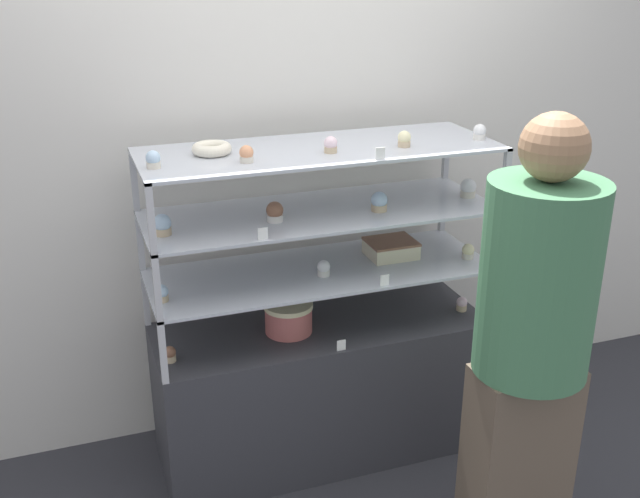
{
  "coord_description": "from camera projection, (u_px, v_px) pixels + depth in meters",
  "views": [
    {
      "loc": [
        -0.93,
        -2.62,
        2.07
      ],
      "look_at": [
        0.0,
        0.0,
        0.95
      ],
      "focal_mm": 42.0,
      "sensor_mm": 36.0,
      "label": 1
    }
  ],
  "objects": [
    {
      "name": "price_tag_1",
      "position": [
        385.0,
        280.0,
        2.88
      ],
      "size": [
        0.04,
        0.0,
        0.04
      ],
      "color": "white",
      "rests_on": "display_riser_lower"
    },
    {
      "name": "cupcake_13",
      "position": [
        480.0,
        132.0,
        2.96
      ],
      "size": [
        0.05,
        0.05,
        0.06
      ],
      "color": "white",
      "rests_on": "display_riser_upper"
    },
    {
      "name": "cupcake_4",
      "position": [
        468.0,
        251.0,
        3.13
      ],
      "size": [
        0.05,
        0.05,
        0.06
      ],
      "color": "beige",
      "rests_on": "display_riser_lower"
    },
    {
      "name": "back_wall",
      "position": [
        289.0,
        142.0,
        3.22
      ],
      "size": [
        8.0,
        0.05,
        2.6
      ],
      "color": "silver",
      "rests_on": "ground_plane"
    },
    {
      "name": "layer_cake_centerpiece",
      "position": [
        289.0,
        317.0,
        3.04
      ],
      "size": [
        0.2,
        0.2,
        0.13
      ],
      "color": "#C66660",
      "rests_on": "display_base"
    },
    {
      "name": "sheet_cake_frosted",
      "position": [
        391.0,
        248.0,
        3.15
      ],
      "size": [
        0.2,
        0.17,
        0.07
      ],
      "color": "beige",
      "rests_on": "display_riser_lower"
    },
    {
      "name": "cupcake_9",
      "position": [
        153.0,
        160.0,
        2.57
      ],
      "size": [
        0.05,
        0.05,
        0.06
      ],
      "color": "beige",
      "rests_on": "display_riser_upper"
    },
    {
      "name": "cupcake_0",
      "position": [
        170.0,
        354.0,
        2.84
      ],
      "size": [
        0.05,
        0.05,
        0.06
      ],
      "color": "#CCB28C",
      "rests_on": "display_base"
    },
    {
      "name": "ground_plane",
      "position": [
        320.0,
        446.0,
        3.35
      ],
      "size": [
        20.0,
        20.0,
        0.0
      ],
      "primitive_type": "plane",
      "color": "#2D2D33"
    },
    {
      "name": "customer_figure",
      "position": [
        531.0,
        339.0,
        2.48
      ],
      "size": [
        0.38,
        0.38,
        1.63
      ],
      "color": "brown",
      "rests_on": "ground_plane"
    },
    {
      "name": "cupcake_3",
      "position": [
        324.0,
        268.0,
        2.96
      ],
      "size": [
        0.05,
        0.05,
        0.06
      ],
      "color": "white",
      "rests_on": "display_riser_lower"
    },
    {
      "name": "cupcake_7",
      "position": [
        379.0,
        202.0,
        2.92
      ],
      "size": [
        0.07,
        0.07,
        0.08
      ],
      "color": "#CCB28C",
      "rests_on": "display_riser_middle"
    },
    {
      "name": "cupcake_6",
      "position": [
        275.0,
        212.0,
        2.81
      ],
      "size": [
        0.07,
        0.07,
        0.08
      ],
      "color": "white",
      "rests_on": "display_riser_middle"
    },
    {
      "name": "display_riser_middle",
      "position": [
        320.0,
        214.0,
        2.94
      ],
      "size": [
        1.38,
        0.5,
        0.25
      ],
      "color": "#B7B7BC",
      "rests_on": "display_riser_lower"
    },
    {
      "name": "display_base",
      "position": [
        320.0,
        387.0,
        3.24
      ],
      "size": [
        1.38,
        0.5,
        0.61
      ],
      "color": "#333338",
      "rests_on": "ground_plane"
    },
    {
      "name": "donut_glazed",
      "position": [
        212.0,
        149.0,
        2.75
      ],
      "size": [
        0.15,
        0.15,
        0.04
      ],
      "color": "#EFE5CC",
      "rests_on": "display_riser_upper"
    },
    {
      "name": "cupcake_10",
      "position": [
        246.0,
        154.0,
        2.64
      ],
      "size": [
        0.05,
        0.05,
        0.06
      ],
      "color": "beige",
      "rests_on": "display_riser_upper"
    },
    {
      "name": "cupcake_11",
      "position": [
        331.0,
        145.0,
        2.77
      ],
      "size": [
        0.05,
        0.05,
        0.06
      ],
      "color": "#CCB28C",
      "rests_on": "display_riser_upper"
    },
    {
      "name": "price_tag_3",
      "position": [
        380.0,
        153.0,
        2.68
      ],
      "size": [
        0.04,
        0.0,
        0.04
      ],
      "color": "white",
      "rests_on": "display_riser_upper"
    },
    {
      "name": "cupcake_2",
      "position": [
        161.0,
        293.0,
        2.75
      ],
      "size": [
        0.05,
        0.05,
        0.06
      ],
      "color": "#CCB28C",
      "rests_on": "display_riser_lower"
    },
    {
      "name": "cupcake_12",
      "position": [
        404.0,
        139.0,
        2.85
      ],
      "size": [
        0.05,
        0.05,
        0.06
      ],
      "color": "#CCB28C",
      "rests_on": "display_riser_upper"
    },
    {
      "name": "cupcake_8",
      "position": [
        468.0,
        188.0,
        3.09
      ],
      "size": [
        0.07,
        0.07,
        0.08
      ],
      "color": "beige",
      "rests_on": "display_riser_middle"
    },
    {
      "name": "cupcake_5",
      "position": [
        162.0,
        225.0,
        2.68
      ],
      "size": [
        0.07,
        0.07,
        0.08
      ],
      "color": "#CCB28C",
      "rests_on": "display_riser_middle"
    },
    {
      "name": "display_riser_upper",
      "position": [
        320.0,
        151.0,
        2.85
      ],
      "size": [
        1.38,
        0.5,
        0.25
      ],
      "color": "#B7B7BC",
      "rests_on": "display_riser_middle"
    },
    {
      "name": "price_tag_0",
      "position": [
        341.0,
        345.0,
        2.92
      ],
      "size": [
        0.04,
        0.0,
        0.04
      ],
      "color": "white",
      "rests_on": "display_base"
    },
    {
      "name": "price_tag_2",
      "position": [
        263.0,
        234.0,
        2.63
      ],
      "size": [
        0.04,
        0.0,
        0.04
      ],
      "color": "white",
      "rests_on": "display_riser_middle"
    },
    {
      "name": "cupcake_1",
      "position": [
        462.0,
        304.0,
        3.24
      ],
      "size": [
        0.05,
        0.05,
        0.06
      ],
      "color": "#CCB28C",
      "rests_on": "display_base"
    },
    {
      "name": "display_riser_lower",
      "position": [
        320.0,
        272.0,
        3.04
      ],
      "size": [
        1.38,
        0.5,
        0.25
      ],
      "color": "#B7B7BC",
      "rests_on": "display_base"
    }
  ]
}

